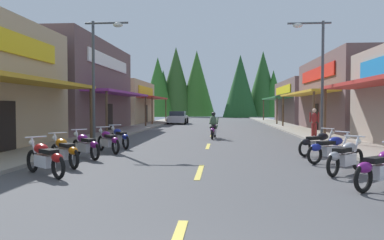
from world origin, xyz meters
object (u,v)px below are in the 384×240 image
at_px(streetlamp_right, 316,64).
at_px(pedestrian_by_shop, 314,121).
at_px(motorcycle_parked_right_1, 382,168).
at_px(parked_car_curbside, 178,118).
at_px(motorcycle_parked_left_0, 45,158).
at_px(rider_cruising_lead, 214,128).
at_px(motorcycle_parked_left_4, 119,137).
at_px(motorcycle_parked_right_3, 331,148).
at_px(motorcycle_parked_right_4, 318,143).
at_px(motorcycle_parked_left_3, 108,141).
at_px(streetlamp_left, 100,64).
at_px(motorcycle_parked_right_2, 346,156).
at_px(motorcycle_parked_left_2, 86,145).
at_px(motorcycle_parked_left_1, 64,151).

distance_m(streetlamp_right, pedestrian_by_shop, 4.52).
relative_size(streetlamp_right, motorcycle_parked_right_1, 3.53).
distance_m(streetlamp_right, parked_car_curbside, 23.20).
distance_m(motorcycle_parked_left_0, rider_cruising_lead, 12.67).
bearing_deg(parked_car_curbside, motorcycle_parked_left_4, 179.68).
bearing_deg(motorcycle_parked_left_4, motorcycle_parked_right_3, -152.58).
distance_m(motorcycle_parked_right_4, rider_cruising_lead, 8.27).
distance_m(streetlamp_right, motorcycle_parked_left_0, 13.99).
distance_m(motorcycle_parked_right_4, motorcycle_parked_left_3, 8.29).
relative_size(streetlamp_left, streetlamp_right, 0.98).
bearing_deg(rider_cruising_lead, motorcycle_parked_right_2, -155.77).
xyz_separation_m(motorcycle_parked_right_2, motorcycle_parked_left_3, (-8.03, 4.11, 0.00)).
bearing_deg(motorcycle_parked_right_3, motorcycle_parked_left_4, 123.78).
bearing_deg(parked_car_curbside, streetlamp_right, -156.11).
distance_m(streetlamp_right, rider_cruising_lead, 6.65).
height_order(motorcycle_parked_right_3, rider_cruising_lead, rider_cruising_lead).
bearing_deg(parked_car_curbside, motorcycle_parked_right_2, -165.17).
height_order(motorcycle_parked_left_4, parked_car_curbside, parked_car_curbside).
bearing_deg(motorcycle_parked_left_2, motorcycle_parked_left_4, -50.60).
relative_size(motorcycle_parked_right_2, rider_cruising_lead, 0.76).
xyz_separation_m(motorcycle_parked_right_2, motorcycle_parked_left_0, (-8.18, -0.95, 0.00)).
xyz_separation_m(streetlamp_right, motorcycle_parked_left_2, (-9.67, -6.31, -3.56)).
height_order(rider_cruising_lead, parked_car_curbside, rider_cruising_lead).
bearing_deg(parked_car_curbside, motorcycle_parked_left_2, 179.07).
xyz_separation_m(motorcycle_parked_left_0, motorcycle_parked_left_4, (0.13, 6.74, 0.00)).
bearing_deg(motorcycle_parked_right_4, motorcycle_parked_left_2, 154.49).
height_order(motorcycle_parked_left_4, rider_cruising_lead, rider_cruising_lead).
distance_m(motorcycle_parked_left_2, rider_cruising_lead, 9.69).
relative_size(motorcycle_parked_left_3, rider_cruising_lead, 0.79).
relative_size(motorcycle_parked_right_1, motorcycle_parked_left_3, 1.04).
distance_m(motorcycle_parked_left_2, motorcycle_parked_left_4, 3.45).
distance_m(streetlamp_right, motorcycle_parked_left_3, 11.02).
bearing_deg(motorcycle_parked_left_2, motorcycle_parked_left_3, -55.32).
relative_size(motorcycle_parked_right_3, motorcycle_parked_left_3, 1.11).
bearing_deg(motorcycle_parked_left_2, motorcycle_parked_right_1, -162.62).
relative_size(rider_cruising_lead, parked_car_curbside, 0.50).
relative_size(motorcycle_parked_right_1, rider_cruising_lead, 0.82).
distance_m(motorcycle_parked_right_3, motorcycle_parked_right_4, 1.82).
bearing_deg(motorcycle_parked_right_3, parked_car_curbside, 75.54).
relative_size(motorcycle_parked_right_3, parked_car_curbside, 0.43).
distance_m(motorcycle_parked_right_3, motorcycle_parked_left_2, 8.50).
bearing_deg(rider_cruising_lead, motorcycle_parked_left_0, 164.92).
height_order(motorcycle_parked_right_3, motorcycle_parked_left_3, same).
bearing_deg(motorcycle_parked_left_3, motorcycle_parked_right_1, -166.44).
height_order(streetlamp_right, motorcycle_parked_left_2, streetlamp_right).
height_order(motorcycle_parked_left_0, pedestrian_by_shop, pedestrian_by_shop).
xyz_separation_m(streetlamp_right, motorcycle_parked_left_1, (-9.68, -8.06, -3.56)).
bearing_deg(motorcycle_parked_right_4, motorcycle_parked_right_1, -125.79).
bearing_deg(streetlamp_right, motorcycle_parked_left_3, -154.12).
distance_m(motorcycle_parked_right_1, motorcycle_parked_right_4, 5.68).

